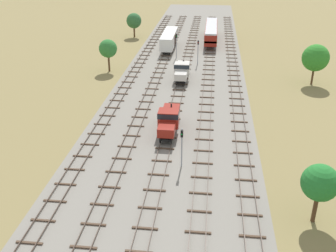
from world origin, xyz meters
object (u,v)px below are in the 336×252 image
(shunter_loco_centre_left_nearest, at_px, (169,119))
(signal_post_nearest, at_px, (176,43))
(shunter_loco_centre_left_near, at_px, (182,70))
(signal_post_mid, at_px, (182,143))
(diesel_railcar_centre_midfar, at_px, (211,31))
(freight_boxcar_left_mid, at_px, (169,39))
(signal_post_near, at_px, (198,49))

(shunter_loco_centre_left_nearest, height_order, signal_post_nearest, signal_post_nearest)
(shunter_loco_centre_left_near, distance_m, signal_post_mid, 30.38)
(signal_post_mid, bearing_deg, shunter_loco_centre_left_near, 94.55)
(diesel_railcar_centre_midfar, height_order, signal_post_nearest, signal_post_nearest)
(signal_post_nearest, bearing_deg, signal_post_mid, -83.82)
(shunter_loco_centre_left_nearest, xyz_separation_m, freight_boxcar_left_mid, (-4.81, 43.51, 0.44))
(freight_boxcar_left_mid, distance_m, signal_post_near, 13.74)
(shunter_loco_centre_left_near, bearing_deg, signal_post_near, 76.71)
(shunter_loco_centre_left_nearest, distance_m, signal_post_mid, 9.01)
(shunter_loco_centre_left_nearest, xyz_separation_m, signal_post_mid, (2.41, -8.62, 1.08))
(diesel_railcar_centre_midfar, distance_m, signal_post_near, 20.40)
(shunter_loco_centre_left_nearest, bearing_deg, signal_post_nearest, 93.84)
(signal_post_near, distance_m, signal_post_mid, 40.46)
(shunter_loco_centre_left_nearest, distance_m, shunter_loco_centre_left_near, 21.65)
(diesel_railcar_centre_midfar, xyz_separation_m, signal_post_mid, (-2.41, -60.71, 0.50))
(shunter_loco_centre_left_near, relative_size, freight_boxcar_left_mid, 0.60)
(diesel_railcar_centre_midfar, xyz_separation_m, signal_post_near, (-2.41, -20.25, 0.67))
(signal_post_nearest, xyz_separation_m, signal_post_near, (4.82, -4.03, -0.17))
(freight_boxcar_left_mid, relative_size, signal_post_near, 2.74)
(shunter_loco_centre_left_nearest, height_order, signal_post_near, signal_post_near)
(diesel_railcar_centre_midfar, bearing_deg, signal_post_mid, -92.27)
(shunter_loco_centre_left_near, bearing_deg, signal_post_mid, -85.45)
(shunter_loco_centre_left_nearest, relative_size, signal_post_near, 1.65)
(shunter_loco_centre_left_near, distance_m, signal_post_nearest, 14.50)
(signal_post_near, bearing_deg, signal_post_nearest, 140.06)
(shunter_loco_centre_left_near, bearing_deg, signal_post_nearest, 99.61)
(shunter_loco_centre_left_near, relative_size, signal_post_nearest, 1.56)
(shunter_loco_centre_left_near, distance_m, signal_post_near, 10.55)
(shunter_loco_centre_left_nearest, bearing_deg, shunter_loco_centre_left_near, 90.00)
(shunter_loco_centre_left_nearest, height_order, freight_boxcar_left_mid, freight_boxcar_left_mid)
(diesel_railcar_centre_midfar, relative_size, signal_post_nearest, 3.79)
(freight_boxcar_left_mid, bearing_deg, shunter_loco_centre_left_near, -77.58)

